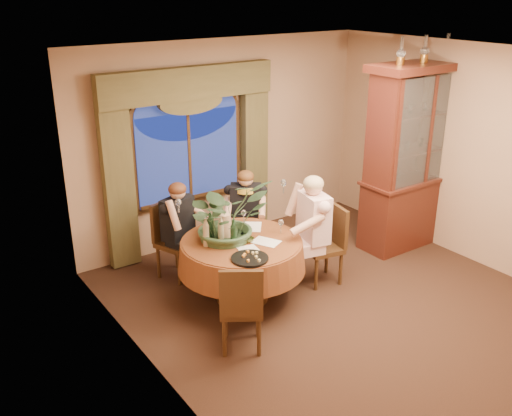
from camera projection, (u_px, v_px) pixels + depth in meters
floor at (341, 305)px, 6.57m from camera, size 5.00×5.00×0.00m
wall_back at (224, 141)px, 7.96m from camera, size 4.50×0.00×4.50m
wall_right at (478, 157)px, 7.25m from camera, size 0.00×5.00×5.00m
ceiling at (357, 56)px, 5.54m from camera, size 5.00×5.00×0.00m
window at (189, 156)px, 7.63m from camera, size 1.62×0.10×1.32m
arched_transom at (186, 98)px, 7.34m from camera, size 1.60×0.06×0.44m
drapery_left at (118, 180)px, 7.09m from camera, size 0.38×0.14×2.32m
drapery_right at (254, 154)px, 8.18m from camera, size 0.38×0.14×2.32m
swag_valance at (189, 83)px, 7.20m from camera, size 2.45×0.16×0.42m
dining_table at (242, 270)px, 6.59m from camera, size 1.59×1.59×0.75m
china_cabinet at (414, 157)px, 7.74m from camera, size 1.55×0.61×2.52m
oil_lamp_left at (401, 51)px, 6.98m from camera, size 0.11×0.11×0.34m
oil_lamp_center at (425, 49)px, 7.21m from camera, size 0.11×0.11×0.34m
oil_lamp_right at (447, 47)px, 7.45m from camera, size 0.11×0.11×0.34m
chair_right at (322, 246)px, 6.94m from camera, size 0.49×0.49×0.96m
chair_back_right at (245, 226)px, 7.51m from camera, size 0.59×0.59×0.96m
chair_back at (177, 241)px, 7.06m from camera, size 0.54×0.54×0.96m
chair_front_left at (242, 305)px, 5.67m from camera, size 0.58×0.58×0.96m
person_pink at (313, 231)px, 6.79m from camera, size 0.56×0.59×1.41m
person_back at (178, 231)px, 6.98m from camera, size 0.58×0.55×1.27m
person_scarf at (246, 216)px, 7.44m from camera, size 0.61×0.60×1.26m
stoneware_vase at (225, 227)px, 6.40m from camera, size 0.17×0.17×0.31m
centerpiece_plant at (227, 187)px, 6.30m from camera, size 0.94×1.05×0.82m
olive_bowl at (248, 240)px, 6.41m from camera, size 0.14×0.14×0.04m
cheese_platter at (250, 258)px, 6.00m from camera, size 0.40×0.40×0.02m
wine_bottle_0 at (206, 232)px, 6.26m from camera, size 0.07×0.07×0.33m
wine_bottle_1 at (210, 226)px, 6.40m from camera, size 0.07×0.07×0.33m
wine_bottle_2 at (221, 230)px, 6.31m from camera, size 0.07×0.07×0.33m
wine_bottle_3 at (234, 233)px, 6.23m from camera, size 0.07×0.07×0.33m
tasting_paper_0 at (266, 242)px, 6.40m from camera, size 0.32×0.36×0.00m
tasting_paper_1 at (252, 227)px, 6.80m from camera, size 0.35×0.37×0.00m
tasting_paper_2 at (250, 251)px, 6.18m from camera, size 0.26×0.33×0.00m
wine_glass_person_pink at (281, 226)px, 6.59m from camera, size 0.07×0.07×0.18m
wine_glass_person_back at (207, 224)px, 6.67m from camera, size 0.07×0.07×0.18m
wine_glass_person_scarf at (244, 217)px, 6.87m from camera, size 0.07×0.07×0.18m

